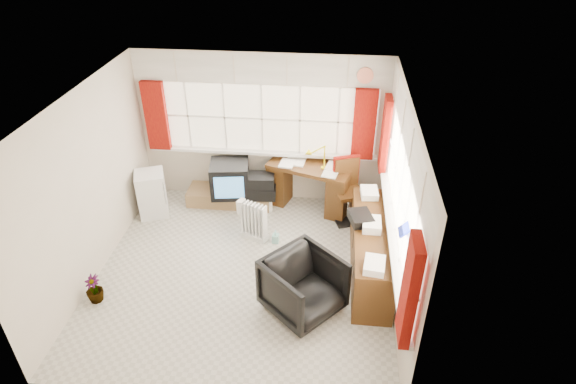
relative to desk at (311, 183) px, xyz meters
name	(u,v)px	position (x,y,z in m)	size (l,w,h in m)	color
ground	(244,272)	(-0.81, -1.80, -0.43)	(4.00, 4.00, 0.00)	beige
room_walls	(238,180)	(-0.81, -1.80, 1.07)	(4.00, 4.00, 4.00)	beige
window_back	(263,148)	(-0.81, 0.14, 0.51)	(3.70, 0.12, 3.60)	#F2E0BF
window_right	(393,226)	(1.14, -1.80, 0.51)	(0.12, 3.70, 3.60)	#F2E0BF
curtains	(317,152)	(0.12, -0.88, 1.02)	(3.83, 3.83, 1.15)	maroon
overhead_cabinets	(323,96)	(0.17, -0.82, 1.82)	(3.98, 3.98, 0.48)	white
desk	(311,183)	(0.00, 0.00, 0.00)	(1.49, 1.06, 0.81)	#4E2E12
desk_lamp	(325,152)	(0.21, -0.11, 0.63)	(0.16, 0.14, 0.42)	#EBE909
task_chair	(347,186)	(0.59, -0.26, 0.12)	(0.56, 0.58, 1.05)	black
office_chair	(303,286)	(0.07, -2.40, -0.04)	(0.83, 0.85, 0.78)	black
radiator	(254,224)	(-0.78, -1.01, -0.18)	(0.44, 0.31, 0.62)	white
credenza	(371,250)	(0.92, -1.60, -0.04)	(0.50, 2.00, 0.85)	#4E2E12
file_tray	(361,218)	(0.75, -1.47, 0.38)	(0.28, 0.36, 0.12)	black
tv_bench	(230,196)	(-1.36, -0.08, -0.31)	(1.40, 0.50, 0.25)	olive
crt_tv	(230,179)	(-1.31, -0.17, 0.10)	(0.69, 0.66, 0.56)	black
hifi_stack	(259,186)	(-0.83, -0.22, 0.01)	(0.58, 0.39, 0.40)	black
mini_fridge	(152,194)	(-2.52, -0.52, -0.05)	(0.57, 0.57, 0.75)	white
spray_bottle_a	(269,204)	(-0.66, -0.27, -0.30)	(0.10, 0.10, 0.26)	white
spray_bottle_b	(276,237)	(-0.45, -1.09, -0.32)	(0.10, 0.10, 0.21)	#89CDC2
flower_vase	(94,289)	(-2.61, -2.53, -0.23)	(0.22, 0.22, 0.40)	black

